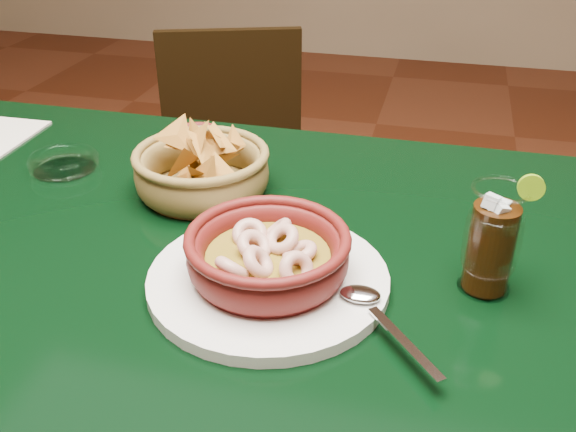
% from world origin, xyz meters
% --- Properties ---
extents(dining_table, '(1.20, 0.80, 0.75)m').
position_xyz_m(dining_table, '(0.00, 0.00, 0.65)').
color(dining_table, black).
rests_on(dining_table, ground).
extents(dining_chair, '(0.49, 0.49, 0.82)m').
position_xyz_m(dining_chair, '(-0.18, 0.70, 0.45)').
color(dining_chair, black).
rests_on(dining_chair, ground).
extents(shrimp_plate, '(0.36, 0.29, 0.08)m').
position_xyz_m(shrimp_plate, '(0.13, -0.09, 0.78)').
color(shrimp_plate, silver).
rests_on(shrimp_plate, dining_table).
extents(chip_basket, '(0.24, 0.24, 0.14)m').
position_xyz_m(chip_basket, '(-0.03, 0.12, 0.79)').
color(chip_basket, olive).
rests_on(chip_basket, dining_table).
extents(guacamole_ramekin, '(0.12, 0.12, 0.04)m').
position_xyz_m(guacamole_ramekin, '(-0.10, 0.26, 0.77)').
color(guacamole_ramekin, '#4F100F').
rests_on(guacamole_ramekin, dining_table).
extents(cola_drink, '(0.14, 0.14, 0.16)m').
position_xyz_m(cola_drink, '(0.39, -0.03, 0.82)').
color(cola_drink, white).
rests_on(cola_drink, dining_table).
extents(glass_ashtray, '(0.12, 0.12, 0.03)m').
position_xyz_m(glass_ashtray, '(-0.28, 0.14, 0.76)').
color(glass_ashtray, white).
rests_on(glass_ashtray, dining_table).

